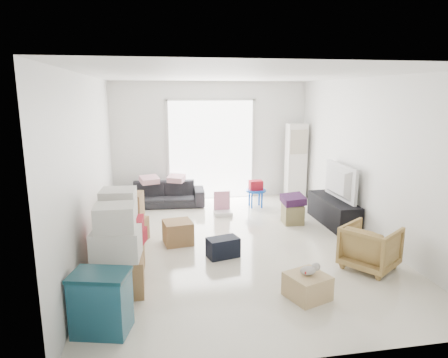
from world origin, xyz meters
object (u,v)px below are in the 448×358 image
Objects in this scene: tv_console at (333,211)px; sofa at (164,190)px; ottoman at (293,214)px; kids_table at (256,188)px; television at (334,195)px; storage_bins at (101,303)px; ac_tower at (296,161)px; wood_crate at (307,286)px; armchair at (370,245)px.

sofa reaches higher than tv_console.
kids_table reaches higher than ottoman.
television is 4.86m from storage_bins.
sofa is 2.02m from kids_table.
sofa is (-3.13, 1.82, 0.10)m from tv_console.
television is 3.13× the size of ottoman.
sofa is 2.67× the size of storage_bins.
ac_tower is 1.35m from kids_table.
kids_table is 1.31× the size of wood_crate.
wood_crate is (-0.79, -2.74, -0.03)m from ottoman.
wood_crate is (-1.49, -4.56, -0.73)m from ac_tower.
tv_console is at bearing -11.36° from ottoman.
television is 3.63m from sofa.
television is at bearing 59.23° from wood_crate.
ac_tower is 3.13m from sofa.
kids_table is at bearing 57.30° from storage_bins.
sofa reaches higher than ottoman.
ac_tower is 3.91× the size of wood_crate.
television is 1.73× the size of storage_bins.
kids_table reaches higher than tv_console.
television is at bearing -88.55° from ac_tower.
sofa is at bearing 144.95° from ottoman.
ac_tower is at bearing 71.89° from wood_crate.
kids_table is at bearing 130.32° from tv_console.
wood_crate is (-0.38, -3.96, -0.26)m from kids_table.
tv_console is 3.62m from sofa.
ac_tower reaches higher than television.
sofa reaches higher than wood_crate.
armchair is 1.90× the size of ottoman.
television is at bearing 0.00° from tv_console.
tv_console is 0.83× the size of sofa.
ottoman is at bearing 77.48° from television.
ac_tower is 1.19× the size of tv_console.
ac_tower reaches higher than tv_console.
sofa is at bearing 80.72° from storage_bins.
television is 1.65× the size of armchair.
ottoman is 1.31m from kids_table.
ac_tower reaches higher than storage_bins.
television is 1.80m from kids_table.
tv_console is 3.28× the size of wood_crate.
ac_tower is 1.99m from television.
kids_table is (2.74, 4.26, 0.08)m from storage_bins.
storage_bins reaches higher than ottoman.
kids_table is (-1.16, 1.37, 0.17)m from tv_console.
sofa reaches higher than kids_table.
kids_table is 3.98m from wood_crate.
sofa is (-3.13, 1.82, -0.22)m from television.
sofa is 2.55× the size of armchair.
tv_console is 1.98m from armchair.
tv_console reaches higher than ottoman.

